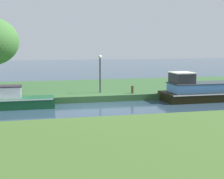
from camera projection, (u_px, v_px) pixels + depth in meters
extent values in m
plane|color=#294052|center=(102.00, 108.00, 19.84)|extent=(120.00, 120.00, 0.00)
cube|color=#31572E|center=(82.00, 89.00, 26.55)|extent=(72.00, 10.00, 0.40)
cube|color=#3E5E27|center=(160.00, 153.00, 11.15)|extent=(72.00, 10.00, 0.40)
cube|color=#5791D0|center=(219.00, 87.00, 22.81)|extent=(6.62, 1.77, 0.53)
cube|color=#2D373B|center=(219.00, 82.00, 22.77)|extent=(6.72, 1.86, 0.06)
cube|color=#2B2C30|center=(182.00, 79.00, 22.10)|extent=(1.25, 1.49, 0.70)
cube|color=beige|center=(182.00, 73.00, 22.05)|extent=(1.35, 1.58, 0.06)
cylinder|color=#333338|center=(100.00, 76.00, 23.18)|extent=(0.10, 0.10, 2.28)
sphere|color=white|center=(100.00, 57.00, 23.01)|extent=(0.24, 0.24, 0.24)
cylinder|color=brown|center=(132.00, 90.00, 22.96)|extent=(0.17, 0.17, 0.50)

